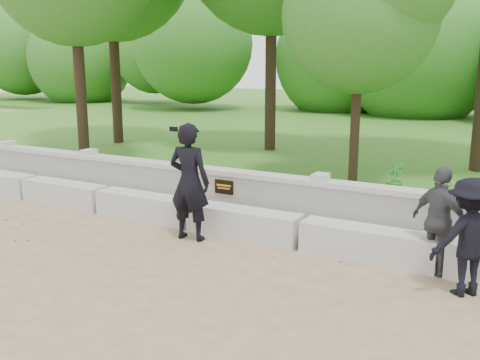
% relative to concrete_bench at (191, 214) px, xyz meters
% --- Properties ---
extents(ground, '(80.00, 80.00, 0.00)m').
position_rel_concrete_bench_xyz_m(ground, '(-0.00, -1.90, -0.22)').
color(ground, tan).
rests_on(ground, ground).
extents(lawn, '(40.00, 22.00, 0.25)m').
position_rel_concrete_bench_xyz_m(lawn, '(-0.00, 12.10, -0.10)').
color(lawn, '#2E6B1C').
rests_on(lawn, ground).
extents(concrete_bench, '(11.90, 0.45, 0.45)m').
position_rel_concrete_bench_xyz_m(concrete_bench, '(0.00, 0.00, 0.00)').
color(concrete_bench, beige).
rests_on(concrete_bench, ground).
extents(parapet_wall, '(12.50, 0.35, 0.90)m').
position_rel_concrete_bench_xyz_m(parapet_wall, '(0.00, 0.70, 0.24)').
color(parapet_wall, beige).
rests_on(parapet_wall, ground).
extents(man_main, '(0.71, 0.63, 1.83)m').
position_rel_concrete_bench_xyz_m(man_main, '(0.33, -0.50, 0.69)').
color(man_main, black).
rests_on(man_main, ground).
extents(visitor_mid, '(1.02, 1.01, 1.41)m').
position_rel_concrete_bench_xyz_m(visitor_mid, '(4.34, -0.59, 0.48)').
color(visitor_mid, black).
rests_on(visitor_mid, ground).
extents(visitor_right, '(0.90, 0.70, 1.42)m').
position_rel_concrete_bench_xyz_m(visitor_right, '(3.95, -0.10, 0.49)').
color(visitor_right, '#444348').
rests_on(visitor_right, ground).
extents(tree_near_right, '(3.01, 3.01, 5.10)m').
position_rel_concrete_bench_xyz_m(tree_near_right, '(1.71, 3.24, 3.61)').
color(tree_near_right, '#382619').
rests_on(tree_near_right, lawn).
extents(shrub_a, '(0.30, 0.33, 0.52)m').
position_rel_concrete_bench_xyz_m(shrub_a, '(-1.52, 1.40, 0.28)').
color(shrub_a, '#307E2A').
rests_on(shrub_a, lawn).
extents(shrub_b, '(0.41, 0.45, 0.66)m').
position_rel_concrete_bench_xyz_m(shrub_b, '(2.63, 2.87, 0.36)').
color(shrub_b, '#307E2A').
rests_on(shrub_b, lawn).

